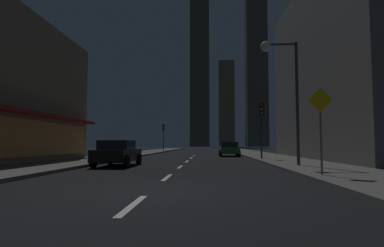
% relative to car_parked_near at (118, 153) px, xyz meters
% --- Properties ---
extents(ground_plane, '(78.00, 136.00, 0.10)m').
position_rel_car_parked_near_xyz_m(ground_plane, '(3.60, 23.08, -0.79)').
color(ground_plane, black).
extents(sidewalk_right, '(4.00, 76.00, 0.15)m').
position_rel_car_parked_near_xyz_m(sidewalk_right, '(10.60, 23.08, -0.67)').
color(sidewalk_right, '#605E59').
rests_on(sidewalk_right, ground).
extents(sidewalk_left, '(4.00, 76.00, 0.15)m').
position_rel_car_parked_near_xyz_m(sidewalk_left, '(-3.40, 23.08, -0.67)').
color(sidewalk_left, '#605E59').
rests_on(sidewalk_left, ground).
extents(lane_marking_center, '(0.16, 28.20, 0.01)m').
position_rel_car_parked_near_xyz_m(lane_marking_center, '(3.60, 2.08, -0.73)').
color(lane_marking_center, silver).
rests_on(lane_marking_center, ground).
extents(building_apartment_right, '(11.00, 20.00, 14.25)m').
position_rel_car_parked_near_xyz_m(building_apartment_right, '(18.10, 7.08, 6.39)').
color(building_apartment_right, slate).
rests_on(building_apartment_right, ground).
extents(skyscraper_distant_tall, '(8.45, 7.32, 79.03)m').
position_rel_car_parked_near_xyz_m(skyscraper_distant_tall, '(1.27, 117.27, 38.77)').
color(skyscraper_distant_tall, '#4B4738').
rests_on(skyscraper_distant_tall, ground).
extents(skyscraper_distant_mid, '(8.47, 8.11, 46.03)m').
position_rel_car_parked_near_xyz_m(skyscraper_distant_mid, '(14.77, 149.64, 22.27)').
color(skyscraper_distant_mid, brown).
rests_on(skyscraper_distant_mid, ground).
extents(skyscraper_distant_short, '(7.51, 5.81, 71.10)m').
position_rel_car_parked_near_xyz_m(skyscraper_distant_short, '(27.66, 123.67, 34.81)').
color(skyscraper_distant_short, '#605C48').
rests_on(skyscraper_distant_short, ground).
extents(skyscraper_distant_slender, '(9.00, 8.75, 78.06)m').
position_rel_car_parked_near_xyz_m(skyscraper_distant_slender, '(26.05, 117.46, 38.29)').
color(skyscraper_distant_slender, '#4F4B3B').
rests_on(skyscraper_distant_slender, ground).
extents(car_parked_near, '(1.98, 4.24, 1.45)m').
position_rel_car_parked_near_xyz_m(car_parked_near, '(0.00, 0.00, 0.00)').
color(car_parked_near, black).
rests_on(car_parked_near, ground).
extents(car_parked_far, '(1.98, 4.24, 1.45)m').
position_rel_car_parked_near_xyz_m(car_parked_far, '(7.20, 14.08, 0.00)').
color(car_parked_far, '#1E722D').
rests_on(car_parked_far, ground).
extents(fire_hydrant_far_left, '(0.42, 0.30, 0.65)m').
position_rel_car_parked_near_xyz_m(fire_hydrant_far_left, '(-2.30, 14.82, -0.29)').
color(fire_hydrant_far_left, red).
rests_on(fire_hydrant_far_left, sidewalk_left).
extents(traffic_light_near_right, '(0.32, 0.48, 4.20)m').
position_rel_car_parked_near_xyz_m(traffic_light_near_right, '(9.10, 6.03, 2.45)').
color(traffic_light_near_right, '#2D2D2D').
rests_on(traffic_light_near_right, sidewalk_right).
extents(traffic_light_far_left, '(0.32, 0.48, 4.20)m').
position_rel_car_parked_near_xyz_m(traffic_light_far_left, '(-1.90, 30.41, 2.45)').
color(traffic_light_far_left, '#2D2D2D').
rests_on(traffic_light_far_left, sidewalk_left).
extents(street_lamp_right, '(1.96, 0.56, 6.58)m').
position_rel_car_parked_near_xyz_m(street_lamp_right, '(8.98, -0.89, 4.33)').
color(street_lamp_right, '#38383D').
rests_on(street_lamp_right, sidewalk_right).
extents(pedestrian_crossing_sign, '(0.91, 0.08, 3.15)m').
position_rel_car_parked_near_xyz_m(pedestrian_crossing_sign, '(9.20, -5.87, 1.28)').
color(pedestrian_crossing_sign, slate).
rests_on(pedestrian_crossing_sign, sidewalk_right).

